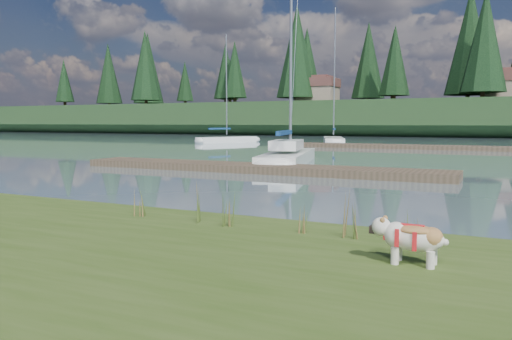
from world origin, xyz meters
The scene contains 22 objects.
ground centered at (0.00, 30.00, 0.00)m, with size 200.00×200.00×0.00m, color gray.
ridge centered at (0.00, 73.00, 2.50)m, with size 200.00×20.00×5.00m, color #1A3218.
bulldog centered at (4.19, -3.41, 0.68)m, with size 0.89×0.40×0.53m.
sailboat_main centered at (-4.36, 13.96, 0.42)m, with size 3.92×9.35×13.18m.
dock_near centered at (-4.00, 9.00, 0.15)m, with size 16.00×2.00×0.30m, color #4C3D2C.
dock_far centered at (2.00, 30.00, 0.15)m, with size 26.00×2.20×0.30m, color #4C3D2C.
sailboat_bg_0 centered at (-19.03, 34.78, 0.32)m, with size 4.51×7.27×10.76m.
sailboat_bg_1 centered at (-9.48, 38.03, 0.33)m, with size 4.52×8.83×12.96m.
weed_0 centered at (0.50, -2.41, 0.64)m, with size 0.17×0.14×0.70m.
weed_1 centered at (1.22, -2.51, 0.59)m, with size 0.17×0.14×0.57m.
weed_2 centered at (3.18, -2.41, 0.67)m, with size 0.17×0.14×0.75m.
weed_3 centered at (-0.70, -2.35, 0.55)m, with size 0.17×0.14×0.49m.
weed_4 centered at (2.39, -2.39, 0.54)m, with size 0.17×0.14×0.45m.
weed_5 centered at (4.09, -2.70, 0.59)m, with size 0.17×0.14×0.56m.
mud_lip centered at (0.00, -1.60, 0.07)m, with size 60.00×0.50×0.14m, color #33281C.
conifer_0 centered at (-55.00, 67.00, 12.64)m, with size 5.72×5.72×14.15m.
conifer_1 centered at (-40.00, 71.00, 11.28)m, with size 4.40×4.40×11.30m.
conifer_2 centered at (-25.00, 68.00, 13.54)m, with size 6.60×6.60×16.05m.
conifer_3 centered at (-10.00, 72.00, 11.74)m, with size 4.84×4.84×12.25m.
conifer_4 centered at (3.00, 66.00, 13.09)m, with size 6.16×6.16×15.10m.
house_0 centered at (-22.00, 70.00, 7.31)m, with size 6.30×5.30×4.65m.
house_1 centered at (6.00, 71.00, 7.31)m, with size 6.30×5.30×4.65m.
Camera 1 is at (5.06, -9.47, 2.04)m, focal length 35.00 mm.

